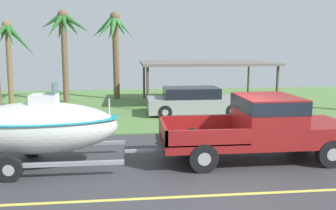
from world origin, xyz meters
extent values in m
cube|color=#38383D|center=(0.00, 0.00, -0.03)|extent=(36.00, 8.00, 0.06)
cube|color=#567F42|center=(0.00, 11.00, 0.00)|extent=(36.00, 14.00, 0.11)
cube|color=#DBCC4C|center=(0.00, -1.80, 0.00)|extent=(34.20, 0.12, 0.01)
cube|color=maroon|center=(0.88, 0.62, 0.63)|extent=(5.54, 2.01, 0.22)
cube|color=maroon|center=(2.88, 0.62, 0.93)|extent=(1.55, 2.01, 0.38)
cube|color=maroon|center=(1.27, 0.62, 1.33)|extent=(1.66, 2.01, 1.19)
cube|color=black|center=(1.27, 0.62, 1.70)|extent=(1.68, 2.03, 0.38)
cube|color=#621111|center=(-0.73, 0.62, 0.76)|extent=(2.33, 2.01, 0.04)
cube|color=maroon|center=(-0.73, 1.59, 0.96)|extent=(2.33, 0.08, 0.45)
cube|color=maroon|center=(-0.73, -0.34, 0.96)|extent=(2.33, 0.08, 0.45)
cube|color=maroon|center=(-1.85, 0.62, 0.96)|extent=(0.08, 2.01, 0.45)
cube|color=#333338|center=(-1.95, 0.62, 0.57)|extent=(0.12, 1.81, 0.16)
sphere|color=#B2B2B7|center=(-2.07, 0.62, 0.62)|extent=(0.10, 0.10, 0.10)
cylinder|color=black|center=(2.80, 1.52, 0.40)|extent=(0.80, 0.28, 0.80)
cylinder|color=#9E9EA3|center=(2.80, 1.52, 0.40)|extent=(0.36, 0.29, 0.36)
cylinder|color=black|center=(2.80, -0.27, 0.40)|extent=(0.80, 0.28, 0.80)
cylinder|color=#9E9EA3|center=(2.80, -0.27, 0.40)|extent=(0.36, 0.29, 0.36)
cylinder|color=black|center=(-0.84, 1.52, 0.40)|extent=(0.80, 0.28, 0.80)
cylinder|color=#9E9EA3|center=(-0.84, 1.52, 0.40)|extent=(0.36, 0.29, 0.36)
cylinder|color=black|center=(-0.84, -0.27, 0.40)|extent=(0.80, 0.28, 0.80)
cylinder|color=#9E9EA3|center=(-0.84, -0.27, 0.40)|extent=(0.36, 0.29, 0.36)
cube|color=gray|center=(-2.52, 0.62, 0.38)|extent=(0.90, 0.10, 0.08)
cube|color=gray|center=(-5.36, 1.57, 0.38)|extent=(4.78, 0.12, 0.10)
cube|color=gray|center=(-5.36, -0.33, 0.38)|extent=(4.78, 0.12, 0.10)
cylinder|color=black|center=(-5.84, 1.63, 0.32)|extent=(0.64, 0.22, 0.64)
cylinder|color=#9E9EA3|center=(-5.84, 1.63, 0.32)|extent=(0.29, 0.23, 0.29)
cylinder|color=black|center=(-5.84, -0.39, 0.32)|extent=(0.64, 0.22, 0.64)
cylinder|color=#9E9EA3|center=(-5.84, -0.39, 0.32)|extent=(0.29, 0.23, 0.29)
ellipsoid|color=silver|center=(-5.36, 0.62, 1.14)|extent=(4.42, 1.92, 1.42)
ellipsoid|color=teal|center=(-5.36, 0.62, 1.39)|extent=(4.51, 1.95, 0.12)
cube|color=silver|center=(-5.14, 0.62, 1.75)|extent=(0.70, 0.60, 0.65)
cube|color=slate|center=(-4.84, 0.62, 2.23)|extent=(0.06, 0.56, 0.36)
cylinder|color=silver|center=(-3.37, 0.62, 1.68)|extent=(0.04, 0.04, 0.50)
cube|color=#99999E|center=(0.44, 7.61, 0.53)|extent=(4.74, 1.83, 0.70)
cube|color=black|center=(0.20, 7.61, 1.13)|extent=(2.66, 1.69, 0.50)
cylinder|color=black|center=(2.05, 8.44, 0.33)|extent=(0.66, 0.22, 0.66)
cylinder|color=#9E9EA3|center=(2.05, 8.44, 0.33)|extent=(0.30, 0.23, 0.30)
cylinder|color=black|center=(2.05, 6.79, 0.33)|extent=(0.66, 0.22, 0.66)
cylinder|color=#9E9EA3|center=(2.05, 6.79, 0.33)|extent=(0.30, 0.23, 0.30)
cylinder|color=black|center=(-1.18, 8.44, 0.33)|extent=(0.66, 0.22, 0.66)
cylinder|color=#9E9EA3|center=(-1.18, 8.44, 0.33)|extent=(0.30, 0.23, 0.30)
cylinder|color=black|center=(-1.18, 6.79, 0.33)|extent=(0.66, 0.22, 0.66)
cylinder|color=#9E9EA3|center=(-1.18, 6.79, 0.33)|extent=(0.30, 0.23, 0.30)
cylinder|color=#4C4238|center=(5.07, 13.31, 1.17)|extent=(0.14, 0.14, 2.34)
cylinder|color=#4C4238|center=(5.07, 8.71, 1.17)|extent=(0.14, 0.14, 2.34)
cylinder|color=#4C4238|center=(-1.87, 13.31, 1.17)|extent=(0.14, 0.14, 2.34)
cylinder|color=#4C4238|center=(-1.87, 8.71, 1.17)|extent=(0.14, 0.14, 2.34)
cube|color=#6B665B|center=(1.60, 11.01, 2.41)|extent=(7.45, 5.10, 0.14)
cylinder|color=brown|center=(-3.62, 13.01, 2.58)|extent=(0.39, 0.52, 5.16)
cone|color=#387A38|center=(-3.08, 12.90, 4.53)|extent=(1.34, 0.54, 1.43)
cone|color=#387A38|center=(-3.34, 13.53, 4.61)|extent=(1.08, 1.51, 1.41)
cone|color=#387A38|center=(-3.86, 13.77, 4.48)|extent=(0.93, 1.88, 1.64)
cone|color=#387A38|center=(-4.32, 13.43, 4.57)|extent=(1.85, 1.33, 1.52)
cone|color=#387A38|center=(-4.15, 12.72, 4.50)|extent=(1.48, 1.04, 1.56)
cone|color=#387A38|center=(-3.72, 12.54, 4.47)|extent=(0.71, 1.39, 1.62)
cone|color=#387A38|center=(-3.30, 12.50, 4.58)|extent=(1.03, 1.38, 1.38)
sphere|color=brown|center=(-3.62, 13.01, 5.15)|extent=(0.62, 0.62, 0.62)
cylinder|color=brown|center=(-6.60, 12.27, 2.60)|extent=(0.35, 0.53, 5.20)
cone|color=#286028|center=(-5.88, 12.27, 4.71)|extent=(1.68, 0.45, 1.33)
cone|color=#286028|center=(-6.26, 12.90, 4.61)|extent=(1.18, 1.70, 1.50)
cone|color=#286028|center=(-6.87, 12.91, 4.50)|extent=(1.07, 1.73, 1.70)
cone|color=#286028|center=(-7.20, 12.22, 4.80)|extent=(1.46, 0.50, 1.11)
cone|color=#286028|center=(-6.94, 11.73, 4.53)|extent=(1.15, 1.50, 1.58)
cone|color=#286028|center=(-6.42, 11.85, 4.58)|extent=(0.77, 1.22, 1.42)
sphere|color=brown|center=(-6.60, 12.27, 5.19)|extent=(0.56, 0.56, 0.56)
cylinder|color=brown|center=(-9.47, 11.33, 2.27)|extent=(0.29, 0.56, 4.55)
cone|color=#286028|center=(-8.77, 11.32, 3.69)|extent=(1.66, 0.36, 1.90)
cone|color=#286028|center=(-9.25, 11.86, 4.04)|extent=(0.94, 1.47, 1.31)
cone|color=#286028|center=(-9.83, 11.78, 4.07)|extent=(1.09, 1.25, 1.18)
cone|color=#286028|center=(-9.20, 10.93, 3.96)|extent=(0.96, 1.20, 1.36)
sphere|color=brown|center=(-9.47, 11.33, 4.54)|extent=(0.47, 0.47, 0.47)
camera|label=1|loc=(-2.79, -9.22, 3.39)|focal=37.47mm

